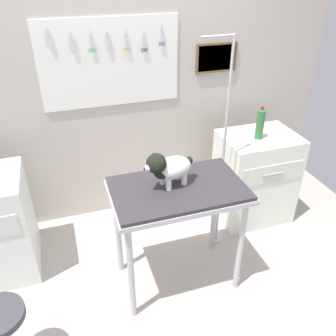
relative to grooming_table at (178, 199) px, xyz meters
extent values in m
cube|color=#B3A9A0|center=(-0.13, -0.18, -0.81)|extent=(4.40, 4.00, 0.04)
cube|color=#BBB1A6|center=(-0.13, 1.10, 0.36)|extent=(4.00, 0.06, 2.30)
cube|color=white|center=(-0.23, 1.07, 0.71)|extent=(1.18, 0.02, 0.73)
cylinder|color=gray|center=(-0.69, 1.06, 1.01)|extent=(0.01, 0.02, 0.01)
cube|color=silver|center=(-0.69, 1.05, 0.93)|extent=(0.03, 0.01, 0.13)
cylinder|color=gray|center=(-0.52, 1.06, 0.96)|extent=(0.01, 0.02, 0.01)
cube|color=silver|center=(-0.52, 1.05, 0.89)|extent=(0.03, 0.01, 0.13)
cylinder|color=gray|center=(-0.37, 1.06, 0.97)|extent=(0.01, 0.02, 0.01)
cube|color=silver|center=(-0.38, 1.05, 0.90)|extent=(0.01, 0.00, 0.11)
cube|color=silver|center=(-0.37, 1.05, 0.90)|extent=(0.01, 0.00, 0.11)
torus|color=#3A975E|center=(-0.39, 1.05, 0.83)|extent=(0.03, 0.01, 0.03)
torus|color=#3A975E|center=(-0.36, 1.05, 0.83)|extent=(0.03, 0.01, 0.03)
cylinder|color=gray|center=(-0.24, 1.06, 0.95)|extent=(0.01, 0.02, 0.01)
cube|color=silver|center=(-0.24, 1.05, 0.88)|extent=(0.03, 0.01, 0.13)
cylinder|color=gray|center=(-0.09, 1.06, 0.96)|extent=(0.01, 0.02, 0.01)
cube|color=silver|center=(-0.10, 1.05, 0.89)|extent=(0.01, 0.00, 0.11)
cube|color=silver|center=(-0.09, 1.05, 0.89)|extent=(0.01, 0.00, 0.11)
torus|color=orange|center=(-0.10, 1.05, 0.82)|extent=(0.03, 0.01, 0.03)
torus|color=orange|center=(-0.08, 1.05, 0.82)|extent=(0.03, 0.01, 0.03)
cylinder|color=gray|center=(0.06, 1.06, 0.94)|extent=(0.01, 0.02, 0.01)
cube|color=silver|center=(0.05, 1.05, 0.87)|extent=(0.01, 0.00, 0.11)
cube|color=silver|center=(0.06, 1.05, 0.87)|extent=(0.01, 0.00, 0.11)
torus|color=#2A2226|center=(0.04, 1.05, 0.80)|extent=(0.03, 0.01, 0.03)
torus|color=#2A2226|center=(0.07, 1.05, 0.80)|extent=(0.03, 0.01, 0.03)
cylinder|color=gray|center=(0.21, 1.06, 0.98)|extent=(0.01, 0.02, 0.01)
cube|color=silver|center=(0.21, 1.05, 0.91)|extent=(0.01, 0.00, 0.11)
cube|color=silver|center=(0.22, 1.05, 0.91)|extent=(0.01, 0.00, 0.11)
torus|color=#6A318E|center=(0.20, 1.05, 0.84)|extent=(0.03, 0.01, 0.03)
torus|color=#6A318E|center=(0.23, 1.05, 0.84)|extent=(0.03, 0.01, 0.03)
cube|color=brown|center=(0.73, 1.06, 0.68)|extent=(0.40, 0.02, 0.26)
cube|color=#B1854E|center=(0.73, 1.06, 0.68)|extent=(0.36, 0.01, 0.23)
cylinder|color=#B7B7BC|center=(-0.41, -0.23, -0.37)|extent=(0.04, 0.04, 0.83)
cylinder|color=#B7B7BC|center=(0.41, -0.23, -0.37)|extent=(0.04, 0.04, 0.83)
cylinder|color=#B7B7BC|center=(-0.41, 0.23, -0.37)|extent=(0.04, 0.04, 0.83)
cylinder|color=#B7B7BC|center=(0.41, 0.23, -0.37)|extent=(0.04, 0.04, 0.83)
cube|color=#B7B7BC|center=(0.00, 0.00, 0.06)|extent=(0.95, 0.58, 0.03)
cube|color=#353035|center=(0.00, 0.00, 0.09)|extent=(0.92, 0.56, 0.03)
cylinder|color=#B7B7BC|center=(0.49, 0.31, -0.78)|extent=(0.11, 0.11, 0.01)
cylinder|color=#B7B7BC|center=(0.49, 0.31, 0.12)|extent=(0.02, 0.02, 1.82)
cylinder|color=#B7B7BC|center=(0.37, 0.31, 1.02)|extent=(0.24, 0.02, 0.02)
cylinder|color=white|center=(-0.07, -0.01, 0.15)|extent=(0.04, 0.04, 0.09)
cylinder|color=white|center=(-0.09, 0.07, 0.15)|extent=(0.04, 0.04, 0.09)
cylinder|color=white|center=(0.05, 0.02, 0.15)|extent=(0.04, 0.04, 0.09)
cylinder|color=white|center=(0.03, 0.10, 0.15)|extent=(0.04, 0.04, 0.09)
ellipsoid|color=white|center=(-0.02, 0.04, 0.24)|extent=(0.30, 0.23, 0.15)
ellipsoid|color=black|center=(-0.12, 0.02, 0.23)|extent=(0.12, 0.14, 0.08)
sphere|color=black|center=(-0.15, 0.01, 0.31)|extent=(0.14, 0.14, 0.14)
ellipsoid|color=white|center=(-0.21, 0.00, 0.29)|extent=(0.07, 0.06, 0.04)
sphere|color=black|center=(-0.23, 0.00, 0.29)|extent=(0.02, 0.02, 0.02)
ellipsoid|color=black|center=(-0.12, -0.04, 0.32)|extent=(0.05, 0.04, 0.07)
ellipsoid|color=black|center=(-0.15, 0.07, 0.32)|extent=(0.05, 0.04, 0.07)
sphere|color=black|center=(0.10, 0.07, 0.25)|extent=(0.06, 0.06, 0.06)
cube|color=silver|center=(0.99, 0.56, -0.35)|extent=(0.68, 0.52, 0.88)
cube|color=silver|center=(0.99, 0.30, -0.16)|extent=(0.60, 0.01, 0.18)
cylinder|color=#99999E|center=(0.99, 0.29, -0.16)|extent=(0.20, 0.02, 0.02)
cylinder|color=#2F6835|center=(0.94, 0.53, 0.22)|extent=(0.07, 0.07, 0.26)
cone|color=#2F6835|center=(0.94, 0.53, 0.35)|extent=(0.07, 0.07, 0.02)
cylinder|color=red|center=(0.94, 0.53, 0.38)|extent=(0.03, 0.03, 0.02)
camera|label=1|loc=(-0.69, -1.90, 1.47)|focal=37.76mm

